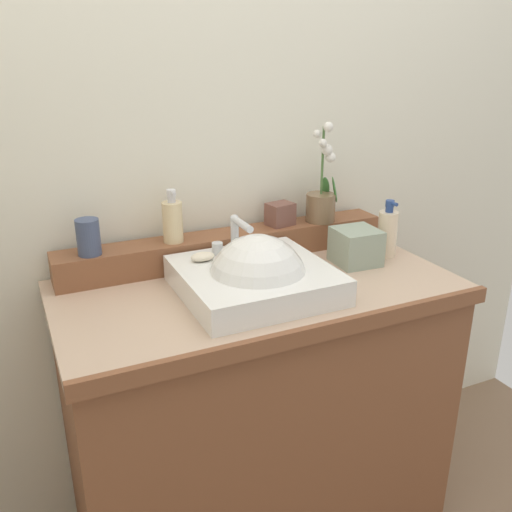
# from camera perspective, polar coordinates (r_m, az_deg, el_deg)

# --- Properties ---
(wall_back) EXTENTS (2.85, 0.20, 2.69)m
(wall_back) POSITION_cam_1_polar(r_m,az_deg,el_deg) (1.83, -5.29, 15.22)
(wall_back) COLOR silver
(wall_back) RESTS_ON ground
(vanity_cabinet) EXTENTS (1.14, 0.59, 0.89)m
(vanity_cabinet) POSITION_cam_1_polar(r_m,az_deg,el_deg) (1.81, 0.19, -15.85)
(vanity_cabinet) COLOR brown
(vanity_cabinet) RESTS_ON ground
(back_ledge) EXTENTS (1.07, 0.12, 0.09)m
(back_ledge) POSITION_cam_1_polar(r_m,az_deg,el_deg) (1.75, -2.86, 1.03)
(back_ledge) COLOR brown
(back_ledge) RESTS_ON vanity_cabinet
(sink_basin) EXTENTS (0.40, 0.39, 0.29)m
(sink_basin) POSITION_cam_1_polar(r_m,az_deg,el_deg) (1.51, 0.04, -2.71)
(sink_basin) COLOR white
(sink_basin) RESTS_ON vanity_cabinet
(soap_bar) EXTENTS (0.07, 0.04, 0.02)m
(soap_bar) POSITION_cam_1_polar(r_m,az_deg,el_deg) (1.56, -5.50, -0.07)
(soap_bar) COLOR beige
(soap_bar) RESTS_ON sink_basin
(potted_plant) EXTENTS (0.11, 0.10, 0.33)m
(potted_plant) POSITION_cam_1_polar(r_m,az_deg,el_deg) (1.85, 6.80, 6.01)
(potted_plant) COLOR brown
(potted_plant) RESTS_ON back_ledge
(soap_dispenser) EXTENTS (0.06, 0.06, 0.16)m
(soap_dispenser) POSITION_cam_1_polar(r_m,az_deg,el_deg) (1.66, -8.58, 3.63)
(soap_dispenser) COLOR beige
(soap_dispenser) RESTS_ON back_ledge
(tumbler_cup) EXTENTS (0.07, 0.07, 0.10)m
(tumbler_cup) POSITION_cam_1_polar(r_m,az_deg,el_deg) (1.61, -16.89, 1.87)
(tumbler_cup) COLOR #3E4B6A
(tumbler_cup) RESTS_ON back_ledge
(trinket_box) EXTENTS (0.09, 0.08, 0.07)m
(trinket_box) POSITION_cam_1_polar(r_m,az_deg,el_deg) (1.81, 2.51, 4.33)
(trinket_box) COLOR brown
(trinket_box) RESTS_ON back_ledge
(lotion_bottle) EXTENTS (0.06, 0.06, 0.19)m
(lotion_bottle) POSITION_cam_1_polar(r_m,az_deg,el_deg) (1.82, 13.38, 2.35)
(lotion_bottle) COLOR beige
(lotion_bottle) RESTS_ON vanity_cabinet
(tissue_box) EXTENTS (0.14, 0.14, 0.11)m
(tissue_box) POSITION_cam_1_polar(r_m,az_deg,el_deg) (1.75, 10.25, 0.98)
(tissue_box) COLOR #909F8B
(tissue_box) RESTS_ON vanity_cabinet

